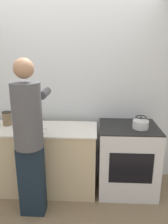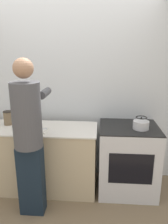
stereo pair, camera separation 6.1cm
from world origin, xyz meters
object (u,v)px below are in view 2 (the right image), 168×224
at_px(oven, 127,159).
at_px(canister_jar, 8,118).
at_px(cutting_board, 34,130).
at_px(knife, 37,129).
at_px(person, 28,134).
at_px(kettle, 141,124).

distance_m(oven, canister_jar, 1.70).
relative_size(cutting_board, canister_jar, 1.68).
relative_size(knife, canister_jar, 1.27).
height_order(oven, person, person).
relative_size(oven, person, 0.51).
relative_size(person, knife, 7.51).
bearing_deg(person, oven, 24.31).
height_order(oven, knife, oven).
height_order(kettle, canister_jar, same).
xyz_separation_m(person, cutting_board, (-0.05, 0.35, -0.09)).
bearing_deg(knife, oven, -4.10).
relative_size(cutting_board, knife, 1.33).
xyz_separation_m(knife, canister_jar, (-0.45, 0.19, 0.07)).
distance_m(kettle, canister_jar, 1.75).
xyz_separation_m(oven, knife, (-1.16, -0.14, 0.45)).
relative_size(person, kettle, 9.13).
distance_m(cutting_board, knife, 0.04).
relative_size(oven, knife, 3.84).
distance_m(oven, cutting_board, 1.28).
xyz_separation_m(knife, kettle, (1.29, 0.07, 0.08)).
xyz_separation_m(cutting_board, canister_jar, (-0.42, 0.22, 0.09)).
bearing_deg(cutting_board, canister_jar, 152.62).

